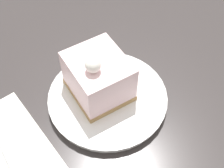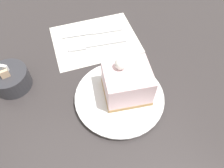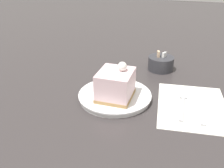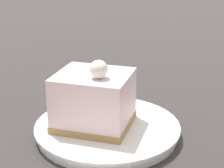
# 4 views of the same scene
# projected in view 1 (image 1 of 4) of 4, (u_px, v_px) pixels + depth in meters

# --- Properties ---
(ground_plane) EXTENTS (4.00, 4.00, 0.00)m
(ground_plane) POSITION_uv_depth(u_px,v_px,m) (107.00, 106.00, 0.58)
(ground_plane) COLOR #383333
(plate) EXTENTS (0.22, 0.22, 0.02)m
(plate) POSITION_uv_depth(u_px,v_px,m) (108.00, 98.00, 0.58)
(plate) COLOR white
(plate) RESTS_ON ground_plane
(cake_slice) EXTENTS (0.10, 0.11, 0.11)m
(cake_slice) POSITION_uv_depth(u_px,v_px,m) (99.00, 76.00, 0.55)
(cake_slice) COLOR #AD8451
(cake_slice) RESTS_ON plate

